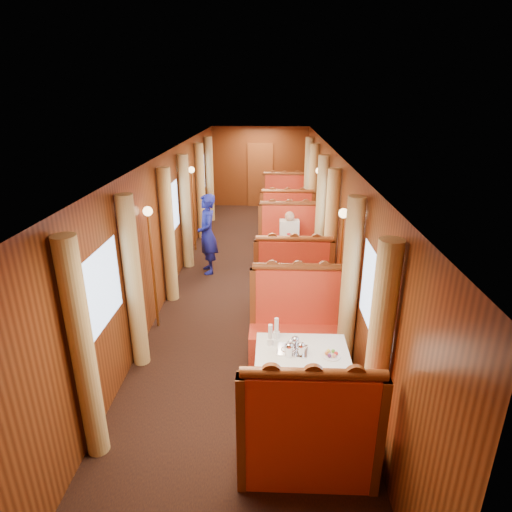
# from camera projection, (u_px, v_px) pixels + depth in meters

# --- Properties ---
(floor) EXTENTS (3.00, 12.00, 0.01)m
(floor) POSITION_uv_depth(u_px,v_px,m) (251.00, 281.00, 8.40)
(floor) COLOR black
(floor) RESTS_ON ground
(ceiling) EXTENTS (3.00, 12.00, 0.01)m
(ceiling) POSITION_uv_depth(u_px,v_px,m) (251.00, 152.00, 7.50)
(ceiling) COLOR silver
(ceiling) RESTS_ON wall_left
(wall_far) EXTENTS (3.00, 0.01, 2.50)m
(wall_far) POSITION_uv_depth(u_px,v_px,m) (260.00, 167.00, 13.55)
(wall_far) COLOR brown
(wall_far) RESTS_ON floor
(wall_left) EXTENTS (0.01, 12.00, 2.50)m
(wall_left) POSITION_uv_depth(u_px,v_px,m) (171.00, 219.00, 8.00)
(wall_left) COLOR brown
(wall_left) RESTS_ON floor
(wall_right) EXTENTS (0.01, 12.00, 2.50)m
(wall_right) POSITION_uv_depth(u_px,v_px,m) (332.00, 221.00, 7.90)
(wall_right) COLOR brown
(wall_right) RESTS_ON floor
(doorway_far) EXTENTS (0.80, 0.04, 2.00)m
(doorway_far) POSITION_uv_depth(u_px,v_px,m) (260.00, 175.00, 13.61)
(doorway_far) COLOR brown
(doorway_far) RESTS_ON floor
(table_near) EXTENTS (1.05, 0.72, 0.75)m
(table_near) POSITION_uv_depth(u_px,v_px,m) (301.00, 378.00, 4.97)
(table_near) COLOR white
(table_near) RESTS_ON floor
(banquette_near_fwd) EXTENTS (1.30, 0.55, 1.34)m
(banquette_near_fwd) POSITION_uv_depth(u_px,v_px,m) (307.00, 441.00, 4.01)
(banquette_near_fwd) COLOR red
(banquette_near_fwd) RESTS_ON floor
(banquette_near_aft) EXTENTS (1.30, 0.55, 1.34)m
(banquette_near_aft) POSITION_uv_depth(u_px,v_px,m) (297.00, 329.00, 5.90)
(banquette_near_aft) COLOR red
(banquette_near_aft) RESTS_ON floor
(table_mid) EXTENTS (1.05, 0.72, 0.75)m
(table_mid) POSITION_uv_depth(u_px,v_px,m) (290.00, 264.00, 8.24)
(table_mid) COLOR white
(table_mid) RESTS_ON floor
(banquette_mid_fwd) EXTENTS (1.30, 0.55, 1.34)m
(banquette_mid_fwd) POSITION_uv_depth(u_px,v_px,m) (292.00, 284.00, 7.27)
(banquette_mid_fwd) COLOR red
(banquette_mid_fwd) RESTS_ON floor
(banquette_mid_aft) EXTENTS (1.30, 0.55, 1.34)m
(banquette_mid_aft) POSITION_uv_depth(u_px,v_px,m) (288.00, 245.00, 9.17)
(banquette_mid_aft) COLOR red
(banquette_mid_aft) RESTS_ON floor
(table_far) EXTENTS (1.05, 0.72, 0.75)m
(table_far) POSITION_uv_depth(u_px,v_px,m) (285.00, 215.00, 11.50)
(table_far) COLOR white
(table_far) RESTS_ON floor
(banquette_far_fwd) EXTENTS (1.30, 0.55, 1.34)m
(banquette_far_fwd) POSITION_uv_depth(u_px,v_px,m) (286.00, 225.00, 10.54)
(banquette_far_fwd) COLOR red
(banquette_far_fwd) RESTS_ON floor
(banquette_far_aft) EXTENTS (1.30, 0.55, 1.34)m
(banquette_far_aft) POSITION_uv_depth(u_px,v_px,m) (284.00, 204.00, 12.43)
(banquette_far_aft) COLOR red
(banquette_far_aft) RESTS_ON floor
(tea_tray) EXTENTS (0.37, 0.31, 0.01)m
(tea_tray) POSITION_uv_depth(u_px,v_px,m) (292.00, 350.00, 4.82)
(tea_tray) COLOR silver
(tea_tray) RESTS_ON table_near
(teapot_left) EXTENTS (0.18, 0.14, 0.13)m
(teapot_left) POSITION_uv_depth(u_px,v_px,m) (289.00, 351.00, 4.71)
(teapot_left) COLOR silver
(teapot_left) RESTS_ON tea_tray
(teapot_right) EXTENTS (0.18, 0.16, 0.12)m
(teapot_right) POSITION_uv_depth(u_px,v_px,m) (301.00, 350.00, 4.72)
(teapot_right) COLOR silver
(teapot_right) RESTS_ON tea_tray
(teapot_back) EXTENTS (0.17, 0.15, 0.12)m
(teapot_back) POSITION_uv_depth(u_px,v_px,m) (295.00, 344.00, 4.84)
(teapot_back) COLOR silver
(teapot_back) RESTS_ON tea_tray
(fruit_plate) EXTENTS (0.21, 0.21, 0.05)m
(fruit_plate) POSITION_uv_depth(u_px,v_px,m) (331.00, 355.00, 4.72)
(fruit_plate) COLOR white
(fruit_plate) RESTS_ON table_near
(cup_inboard) EXTENTS (0.08, 0.08, 0.26)m
(cup_inboard) POSITION_uv_depth(u_px,v_px,m) (270.00, 337.00, 4.90)
(cup_inboard) COLOR white
(cup_inboard) RESTS_ON table_near
(cup_outboard) EXTENTS (0.08, 0.08, 0.26)m
(cup_outboard) POSITION_uv_depth(u_px,v_px,m) (276.00, 330.00, 5.04)
(cup_outboard) COLOR white
(cup_outboard) RESTS_ON table_near
(rose_vase_mid) EXTENTS (0.06, 0.06, 0.36)m
(rose_vase_mid) POSITION_uv_depth(u_px,v_px,m) (289.00, 237.00, 8.07)
(rose_vase_mid) COLOR silver
(rose_vase_mid) RESTS_ON table_mid
(rose_vase_far) EXTENTS (0.06, 0.06, 0.36)m
(rose_vase_far) POSITION_uv_depth(u_px,v_px,m) (286.00, 195.00, 11.30)
(rose_vase_far) COLOR silver
(rose_vase_far) RESTS_ON table_far
(window_left_near) EXTENTS (0.01, 1.20, 0.90)m
(window_left_near) POSITION_uv_depth(u_px,v_px,m) (100.00, 291.00, 4.67)
(window_left_near) COLOR #91ADD3
(window_left_near) RESTS_ON wall_left
(curtain_left_near_a) EXTENTS (0.22, 0.22, 2.35)m
(curtain_left_near_a) POSITION_uv_depth(u_px,v_px,m) (83.00, 354.00, 4.03)
(curtain_left_near_a) COLOR tan
(curtain_left_near_a) RESTS_ON floor
(curtain_left_near_b) EXTENTS (0.22, 0.22, 2.35)m
(curtain_left_near_b) POSITION_uv_depth(u_px,v_px,m) (134.00, 284.00, 5.49)
(curtain_left_near_b) COLOR tan
(curtain_left_near_b) RESTS_ON floor
(window_right_near) EXTENTS (0.01, 1.20, 0.90)m
(window_right_near) POSITION_uv_depth(u_px,v_px,m) (374.00, 296.00, 4.56)
(window_right_near) COLOR #91ADD3
(window_right_near) RESTS_ON wall_right
(curtain_right_near_a) EXTENTS (0.22, 0.22, 2.35)m
(curtain_right_near_a) POSITION_uv_depth(u_px,v_px,m) (378.00, 360.00, 3.94)
(curtain_right_near_a) COLOR tan
(curtain_right_near_a) RESTS_ON floor
(curtain_right_near_b) EXTENTS (0.22, 0.22, 2.35)m
(curtain_right_near_b) POSITION_uv_depth(u_px,v_px,m) (350.00, 288.00, 5.39)
(curtain_right_near_b) COLOR tan
(curtain_right_near_b) RESTS_ON floor
(window_left_mid) EXTENTS (0.01, 1.20, 0.90)m
(window_left_mid) POSITION_uv_depth(u_px,v_px,m) (171.00, 209.00, 7.93)
(window_left_mid) COLOR #91ADD3
(window_left_mid) RESTS_ON wall_left
(curtain_left_mid_a) EXTENTS (0.22, 0.22, 2.35)m
(curtain_left_mid_a) POSITION_uv_depth(u_px,v_px,m) (168.00, 236.00, 7.30)
(curtain_left_mid_a) COLOR tan
(curtain_left_mid_a) RESTS_ON floor
(curtain_left_mid_b) EXTENTS (0.22, 0.22, 2.35)m
(curtain_left_mid_b) POSITION_uv_depth(u_px,v_px,m) (186.00, 212.00, 8.75)
(curtain_left_mid_b) COLOR tan
(curtain_left_mid_b) RESTS_ON floor
(window_right_mid) EXTENTS (0.01, 1.20, 0.90)m
(window_right_mid) POSITION_uv_depth(u_px,v_px,m) (332.00, 211.00, 7.83)
(window_right_mid) COLOR #91ADD3
(window_right_mid) RESTS_ON wall_right
(curtain_right_mid_a) EXTENTS (0.22, 0.22, 2.35)m
(curtain_right_mid_a) POSITION_uv_depth(u_px,v_px,m) (330.00, 238.00, 7.20)
(curtain_right_mid_a) COLOR tan
(curtain_right_mid_a) RESTS_ON floor
(curtain_right_mid_b) EXTENTS (0.22, 0.22, 2.35)m
(curtain_right_mid_b) POSITION_uv_depth(u_px,v_px,m) (321.00, 214.00, 8.66)
(curtain_right_mid_b) COLOR tan
(curtain_right_mid_b) RESTS_ON floor
(window_left_far) EXTENTS (0.01, 1.20, 0.90)m
(window_left_far) POSITION_uv_depth(u_px,v_px,m) (201.00, 175.00, 11.20)
(window_left_far) COLOR #91ADD3
(window_left_far) RESTS_ON wall_left
(curtain_left_far_a) EXTENTS (0.22, 0.22, 2.35)m
(curtain_left_far_a) POSITION_uv_depth(u_px,v_px,m) (201.00, 192.00, 10.56)
(curtain_left_far_a) COLOR tan
(curtain_left_far_a) RESTS_ON floor
(curtain_left_far_b) EXTENTS (0.22, 0.22, 2.35)m
(curtain_left_far_b) POSITION_uv_depth(u_px,v_px,m) (210.00, 180.00, 12.02)
(curtain_left_far_b) COLOR tan
(curtain_left_far_b) RESTS_ON floor
(window_right_far) EXTENTS (0.01, 1.20, 0.90)m
(window_right_far) POSITION_uv_depth(u_px,v_px,m) (315.00, 176.00, 11.09)
(window_right_far) COLOR #91ADD3
(window_right_far) RESTS_ON wall_right
(curtain_right_far_a) EXTENTS (0.22, 0.22, 2.35)m
(curtain_right_far_a) POSITION_uv_depth(u_px,v_px,m) (313.00, 193.00, 10.46)
(curtain_right_far_a) COLOR tan
(curtain_right_far_a) RESTS_ON floor
(curtain_right_far_b) EXTENTS (0.22, 0.22, 2.35)m
(curtain_right_far_b) POSITION_uv_depth(u_px,v_px,m) (308.00, 180.00, 11.92)
(curtain_right_far_b) COLOR tan
(curtain_right_far_b) RESTS_ON floor
(sconce_left_fore) EXTENTS (0.14, 0.14, 1.95)m
(sconce_left_fore) POSITION_uv_depth(u_px,v_px,m) (151.00, 244.00, 6.32)
(sconce_left_fore) COLOR #BF8C3F
(sconce_left_fore) RESTS_ON floor
(sconce_right_fore) EXTENTS (0.14, 0.14, 1.95)m
(sconce_right_fore) POSITION_uv_depth(u_px,v_px,m) (341.00, 246.00, 6.22)
(sconce_right_fore) COLOR #BF8C3F
(sconce_right_fore) RESTS_ON floor
(sconce_left_aft) EXTENTS (0.14, 0.14, 1.95)m
(sconce_left_aft) POSITION_uv_depth(u_px,v_px,m) (193.00, 192.00, 9.58)
(sconce_left_aft) COLOR #BF8C3F
(sconce_left_aft) RESTS_ON floor
(sconce_right_aft) EXTENTS (0.14, 0.14, 1.95)m
(sconce_right_aft) POSITION_uv_depth(u_px,v_px,m) (318.00, 193.00, 9.48)
(sconce_right_aft) COLOR #BF8C3F
(sconce_right_aft) RESTS_ON floor
(steward) EXTENTS (0.55, 0.68, 1.63)m
(steward) POSITION_uv_depth(u_px,v_px,m) (207.00, 234.00, 8.57)
(steward) COLOR navy
(steward) RESTS_ON floor
(passenger) EXTENTS (0.40, 0.44, 0.76)m
(passenger) POSITION_uv_depth(u_px,v_px,m) (289.00, 234.00, 8.82)
(passenger) COLOR beige
(passenger) RESTS_ON banquette_mid_aft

